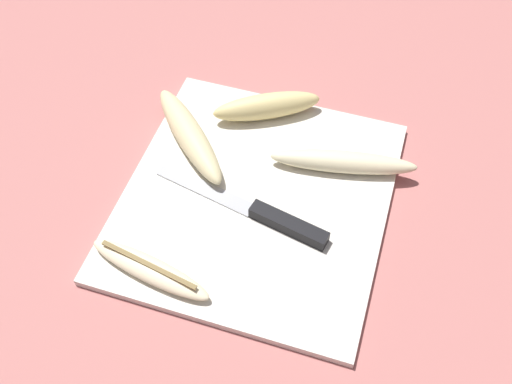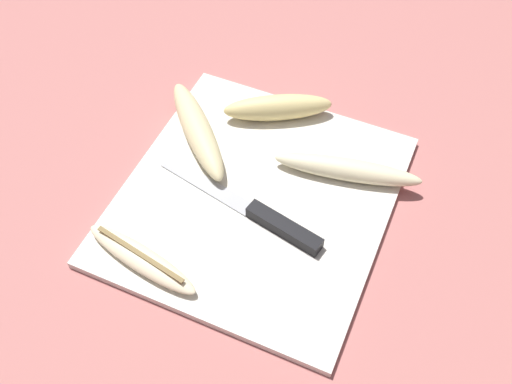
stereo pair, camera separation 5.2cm
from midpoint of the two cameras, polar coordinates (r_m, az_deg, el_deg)
name	(u,v)px [view 1 (the left image)]	position (r m, az deg, el deg)	size (l,w,h in m)	color
ground_plane	(256,202)	(0.81, -1.82, -1.00)	(4.00, 4.00, 0.00)	#B76B66
cutting_board	(256,199)	(0.81, -1.83, -0.75)	(0.38, 0.35, 0.01)	silver
knife	(271,217)	(0.77, -0.44, -2.52)	(0.07, 0.25, 0.02)	black
banana_pale_long	(343,162)	(0.83, 6.56, 2.79)	(0.07, 0.20, 0.03)	beige
banana_golden_short	(267,106)	(0.88, -0.65, 8.11)	(0.11, 0.16, 0.04)	#EDD689
banana_bright_far	(150,269)	(0.75, -12.06, -7.30)	(0.06, 0.17, 0.02)	beige
banana_soft_right	(189,135)	(0.86, -8.09, 5.35)	(0.17, 0.17, 0.04)	beige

